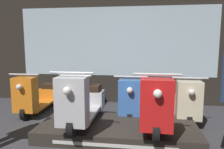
# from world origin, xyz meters

# --- Properties ---
(shop_wall_back) EXTENTS (8.89, 0.09, 3.20)m
(shop_wall_back) POSITION_xyz_m (0.00, 3.43, 1.60)
(shop_wall_back) COLOR #28231E
(shop_wall_back) RESTS_ON ground_plane
(display_platform) EXTENTS (2.55, 1.12, 0.20)m
(display_platform) POSITION_xyz_m (0.29, 1.34, 0.10)
(display_platform) COLOR #2D2823
(display_platform) RESTS_ON ground_plane
(scooter_display_left) EXTENTS (0.61, 1.58, 0.93)m
(scooter_display_left) POSITION_xyz_m (-0.28, 1.27, 0.56)
(scooter_display_left) COLOR black
(scooter_display_left) RESTS_ON display_platform
(scooter_display_right) EXTENTS (0.61, 1.58, 0.93)m
(scooter_display_right) POSITION_xyz_m (0.86, 1.27, 0.56)
(scooter_display_right) COLOR black
(scooter_display_right) RESTS_ON display_platform
(scooter_backrow_0) EXTENTS (0.61, 1.58, 0.93)m
(scooter_backrow_0) POSITION_xyz_m (-1.61, 2.35, 0.36)
(scooter_backrow_0) COLOR black
(scooter_backrow_0) RESTS_ON ground_plane
(scooter_backrow_1) EXTENTS (0.61, 1.58, 0.93)m
(scooter_backrow_1) POSITION_xyz_m (-0.57, 2.35, 0.36)
(scooter_backrow_1) COLOR black
(scooter_backrow_1) RESTS_ON ground_plane
(scooter_backrow_2) EXTENTS (0.61, 1.58, 0.93)m
(scooter_backrow_2) POSITION_xyz_m (0.46, 2.35, 0.36)
(scooter_backrow_2) COLOR black
(scooter_backrow_2) RESTS_ON ground_plane
(scooter_backrow_3) EXTENTS (0.61, 1.58, 0.93)m
(scooter_backrow_3) POSITION_xyz_m (1.50, 2.35, 0.36)
(scooter_backrow_3) COLOR black
(scooter_backrow_3) RESTS_ON ground_plane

